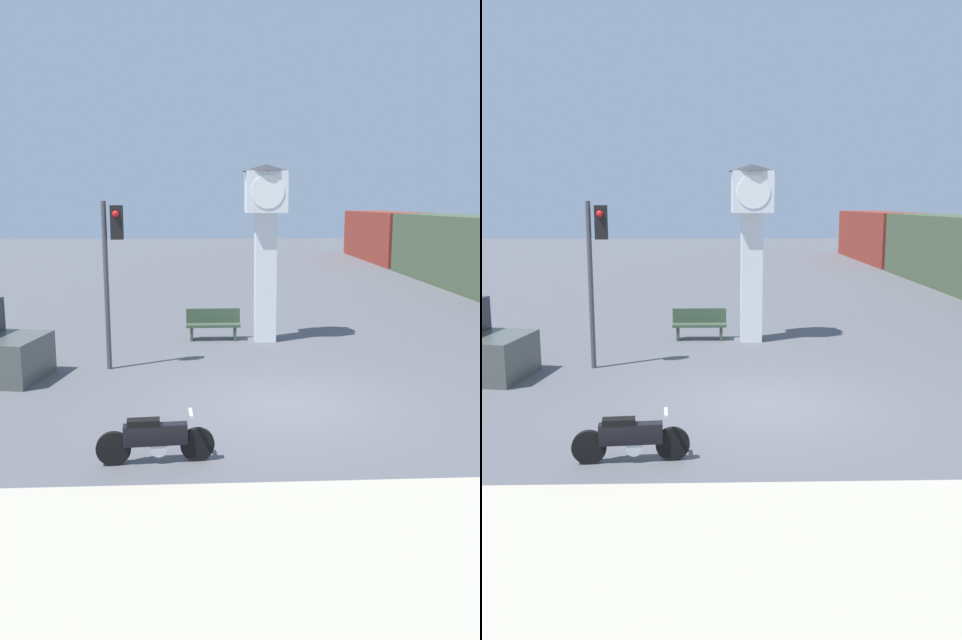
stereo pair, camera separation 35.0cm
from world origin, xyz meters
The scene contains 7 objects.
ground_plane centered at (0.00, 0.00, 0.00)m, with size 120.00×120.00×0.00m, color #56565B.
sidewalk_strip centered at (0.00, -6.75, 0.05)m, with size 36.00×6.00×0.10m.
motorcycle centered at (-2.39, -2.75, 0.39)m, with size 1.84×0.40×0.81m.
clock_tower centered at (0.14, 6.00, 3.37)m, with size 1.38×1.38×5.09m.
freight_train centered at (10.98, 18.82, 1.70)m, with size 2.80×38.95×3.40m.
traffic_light centered at (-3.82, 2.99, 2.80)m, with size 0.50×0.35×4.06m.
bench centered at (-1.38, 6.18, 0.49)m, with size 1.60×0.44×0.92m.
Camera 1 is at (-1.56, -12.01, 4.01)m, focal length 35.00 mm.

